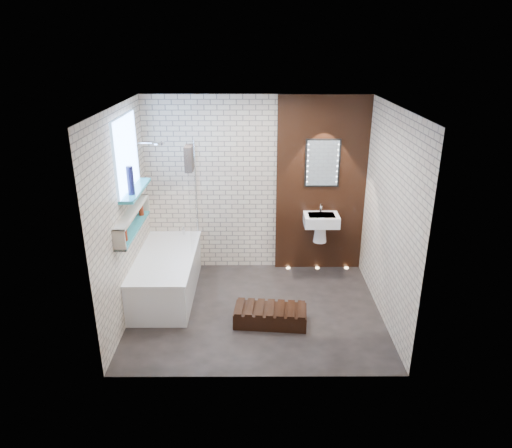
{
  "coord_description": "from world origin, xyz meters",
  "views": [
    {
      "loc": [
        -0.02,
        -5.31,
        3.31
      ],
      "look_at": [
        0.0,
        0.15,
        1.15
      ],
      "focal_mm": 33.12,
      "sensor_mm": 36.0,
      "label": 1
    }
  ],
  "objects_px": {
    "washbasin": "(321,224)",
    "bath_screen": "(193,196)",
    "bathtub": "(167,274)",
    "led_mirror": "(323,163)",
    "walnut_step": "(270,316)"
  },
  "relations": [
    {
      "from": "bathtub",
      "to": "washbasin",
      "type": "xyz_separation_m",
      "value": [
        2.17,
        0.62,
        0.5
      ]
    },
    {
      "from": "led_mirror",
      "to": "walnut_step",
      "type": "relative_size",
      "value": 0.79
    },
    {
      "from": "bath_screen",
      "to": "walnut_step",
      "type": "bearing_deg",
      "value": -48.68
    },
    {
      "from": "bath_screen",
      "to": "washbasin",
      "type": "height_order",
      "value": "bath_screen"
    },
    {
      "from": "bathtub",
      "to": "bath_screen",
      "type": "xyz_separation_m",
      "value": [
        0.35,
        0.44,
        0.99
      ]
    },
    {
      "from": "washbasin",
      "to": "bath_screen",
      "type": "bearing_deg",
      "value": -174.22
    },
    {
      "from": "walnut_step",
      "to": "bath_screen",
      "type": "bearing_deg",
      "value": 131.32
    },
    {
      "from": "bath_screen",
      "to": "led_mirror",
      "type": "distance_m",
      "value": 1.89
    },
    {
      "from": "bath_screen",
      "to": "bathtub",
      "type": "bearing_deg",
      "value": -128.9
    },
    {
      "from": "bath_screen",
      "to": "walnut_step",
      "type": "distance_m",
      "value": 1.98
    },
    {
      "from": "led_mirror",
      "to": "walnut_step",
      "type": "xyz_separation_m",
      "value": [
        -0.77,
        -1.53,
        -1.55
      ]
    },
    {
      "from": "bathtub",
      "to": "bath_screen",
      "type": "distance_m",
      "value": 1.14
    },
    {
      "from": "led_mirror",
      "to": "walnut_step",
      "type": "bearing_deg",
      "value": -116.8
    },
    {
      "from": "bathtub",
      "to": "bath_screen",
      "type": "relative_size",
      "value": 1.24
    },
    {
      "from": "bathtub",
      "to": "walnut_step",
      "type": "relative_size",
      "value": 1.96
    }
  ]
}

